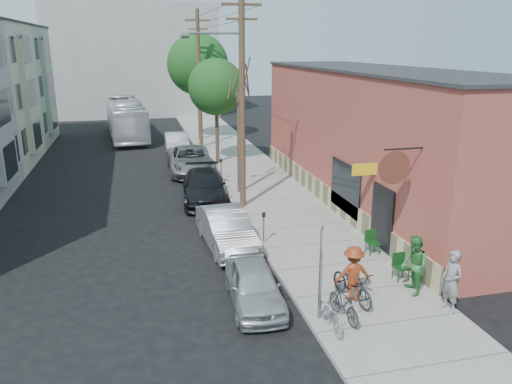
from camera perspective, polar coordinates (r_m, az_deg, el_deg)
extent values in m
plane|color=black|center=(18.96, -5.29, -7.44)|extent=(120.00, 120.00, 0.00)
cube|color=#98968C|center=(29.93, -0.41, 1.78)|extent=(4.50, 58.00, 0.15)
cube|color=#A4463D|center=(25.32, 13.37, 5.99)|extent=(5.00, 20.00, 6.50)
cube|color=#2B2B2D|center=(24.96, 13.88, 13.45)|extent=(5.20, 20.20, 0.12)
cube|color=#C9B67E|center=(24.93, 7.78, -0.27)|extent=(0.10, 20.00, 1.10)
cube|color=black|center=(19.52, 14.22, -3.08)|extent=(0.10, 1.60, 2.60)
cube|color=black|center=(22.42, 10.17, 0.52)|extent=(0.08, 3.00, 2.20)
cylinder|color=#5C2B21|center=(16.52, 15.52, 2.69)|extent=(1.10, 0.06, 1.10)
cube|color=yellow|center=(19.48, 12.29, 2.55)|extent=(1.00, 0.08, 0.45)
cube|color=beige|center=(35.98, -25.02, 9.92)|extent=(1.10, 3.20, 7.00)
cube|color=#9CA88E|center=(44.34, -26.66, 10.68)|extent=(6.00, 8.00, 9.00)
cube|color=#9CA88E|center=(43.83, -23.11, 11.05)|extent=(1.10, 3.20, 7.00)
cube|color=#A2A29D|center=(59.20, -13.75, 14.41)|extent=(18.00, 8.00, 12.00)
cube|color=slate|center=(14.18, 7.40, -9.20)|extent=(0.07, 0.07, 2.80)
cube|color=silver|center=(13.78, 7.55, -5.45)|extent=(0.02, 0.45, 0.60)
cylinder|color=slate|center=(19.67, 0.89, -4.26)|extent=(0.06, 0.06, 1.10)
cylinder|color=black|center=(19.46, 0.90, -2.61)|extent=(0.14, 0.14, 0.18)
cylinder|color=slate|center=(28.81, -4.00, 2.44)|extent=(0.06, 0.06, 1.10)
cylinder|color=black|center=(28.67, -4.03, 3.61)|extent=(0.14, 0.14, 0.18)
cylinder|color=#503A28|center=(23.22, -1.59, 10.25)|extent=(0.28, 0.28, 10.00)
cube|color=#503A28|center=(23.15, -1.67, 20.64)|extent=(1.80, 0.12, 0.12)
cube|color=#503A28|center=(23.11, -1.66, 19.16)|extent=(1.40, 0.10, 0.10)
cylinder|color=slate|center=(22.69, -8.12, 17.29)|extent=(0.35, 0.24, 0.24)
cylinder|color=#503A28|center=(37.99, -6.49, 12.58)|extent=(0.28, 0.28, 10.00)
cube|color=#503A28|center=(37.95, -6.71, 18.91)|extent=(1.80, 0.12, 0.12)
cube|color=#503A28|center=(37.93, -6.68, 18.01)|extent=(1.40, 0.10, 0.10)
cylinder|color=#44392C|center=(25.98, -1.91, 5.59)|extent=(0.24, 0.24, 5.23)
cylinder|color=#44392C|center=(32.94, -4.48, 7.35)|extent=(0.24, 0.24, 4.64)
sphere|color=#1F551E|center=(32.63, -4.59, 11.88)|extent=(3.61, 3.61, 3.61)
cylinder|color=#44392C|center=(41.54, -6.52, 9.90)|extent=(0.24, 0.24, 5.68)
sphere|color=#1F551E|center=(41.30, -6.67, 14.31)|extent=(4.88, 4.88, 4.88)
imported|color=gray|center=(15.71, 21.44, -9.46)|extent=(0.57, 0.76, 1.89)
imported|color=#2F7735|center=(16.36, 17.62, -8.02)|extent=(0.87, 1.03, 1.89)
imported|color=maroon|center=(15.51, 11.03, -9.16)|extent=(1.20, 0.77, 1.76)
imported|color=black|center=(15.67, 10.96, -10.37)|extent=(1.06, 2.06, 1.03)
imported|color=black|center=(14.65, 9.99, -12.53)|extent=(0.67, 1.62, 0.94)
imported|color=slate|center=(14.23, 8.56, -13.68)|extent=(0.55, 1.56, 0.82)
imported|color=silver|center=(15.44, -0.21, -10.59)|extent=(1.73, 3.84, 1.28)
imported|color=#B5B8BD|center=(19.57, -3.40, -4.25)|extent=(1.91, 4.65, 1.50)
imported|color=black|center=(25.41, -5.95, 0.62)|extent=(2.61, 5.41, 1.52)
imported|color=gray|center=(31.19, -7.49, 3.63)|extent=(2.79, 5.85, 1.61)
imported|color=silver|center=(36.76, -9.01, 5.45)|extent=(1.71, 4.68, 1.53)
imported|color=white|center=(44.30, -14.61, 8.09)|extent=(3.60, 11.74, 3.22)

